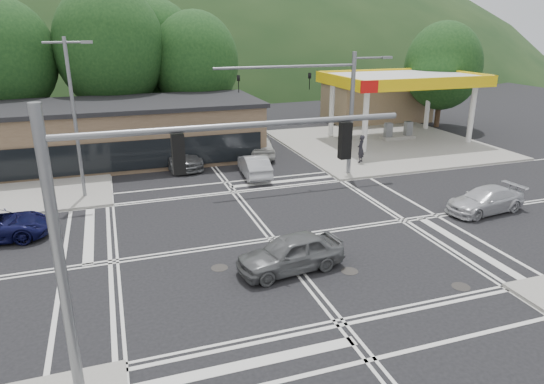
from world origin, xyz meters
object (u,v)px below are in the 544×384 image
object	(u,v)px
car_grey_center	(291,253)
car_northbound	(179,155)
car_silver_east	(485,200)
car_queue_a	(254,166)
car_queue_b	(260,146)
pedestrian	(361,149)

from	to	relation	value
car_grey_center	car_northbound	xyz separation A→B (m)	(-2.00, 17.12, 0.04)
car_silver_east	car_grey_center	bearing A→B (deg)	-83.58
car_silver_east	car_northbound	xyz separation A→B (m)	(-14.27, 14.34, 0.15)
car_silver_east	car_queue_a	world-z (taller)	car_queue_a
car_silver_east	car_queue_a	bearing A→B (deg)	-142.29
car_queue_b	car_queue_a	bearing A→B (deg)	78.39
car_grey_center	car_northbound	distance (m)	17.24
car_grey_center	car_queue_a	distance (m)	13.22
car_silver_east	car_queue_b	bearing A→B (deg)	-158.21
pedestrian	car_grey_center	bearing A→B (deg)	9.95
car_silver_east	car_queue_b	xyz separation A→B (m)	(-8.03, 15.00, 0.15)
car_queue_b	car_grey_center	bearing A→B (deg)	86.34
car_grey_center	car_queue_b	xyz separation A→B (m)	(4.24, 17.78, 0.05)
pedestrian	car_queue_a	bearing A→B (deg)	-39.35
car_silver_east	car_queue_a	size ratio (longest dim) A/B	1.03
car_queue_b	pedestrian	world-z (taller)	pedestrian
car_queue_a	car_silver_east	bearing A→B (deg)	138.76
car_grey_center	car_silver_east	world-z (taller)	car_grey_center
car_northbound	car_queue_a	bearing A→B (deg)	-50.34
car_northbound	car_grey_center	bearing A→B (deg)	-90.38
car_northbound	car_queue_b	bearing A→B (deg)	-1.03
car_grey_center	pedestrian	size ratio (longest dim) A/B	2.26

